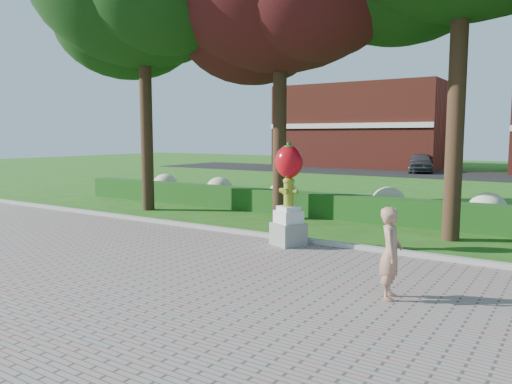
# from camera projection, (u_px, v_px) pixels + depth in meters

# --- Properties ---
(ground) EXTENTS (100.00, 100.00, 0.00)m
(ground) POSITION_uv_depth(u_px,v_px,m) (215.00, 267.00, 10.39)
(ground) COLOR #255816
(ground) RESTS_ON ground
(walkway) EXTENTS (40.00, 14.00, 0.04)m
(walkway) POSITION_uv_depth(u_px,v_px,m) (41.00, 327.00, 7.06)
(walkway) COLOR gray
(walkway) RESTS_ON ground
(curb) EXTENTS (40.00, 0.18, 0.15)m
(curb) POSITION_uv_depth(u_px,v_px,m) (287.00, 238.00, 12.87)
(curb) COLOR #ADADA5
(curb) RESTS_ON ground
(lawn_hedge) EXTENTS (24.00, 0.70, 0.80)m
(lawn_hedge) POSITION_uv_depth(u_px,v_px,m) (348.00, 207.00, 16.16)
(lawn_hedge) COLOR #134313
(lawn_hedge) RESTS_ON ground
(hydrangea_row) EXTENTS (20.10, 1.10, 0.99)m
(hydrangea_row) POSITION_uv_depth(u_px,v_px,m) (376.00, 201.00, 16.66)
(hydrangea_row) COLOR #BFC294
(hydrangea_row) RESTS_ON ground
(street) EXTENTS (50.00, 8.00, 0.02)m
(street) POSITION_uv_depth(u_px,v_px,m) (471.00, 176.00, 33.65)
(street) COLOR black
(street) RESTS_ON ground
(building_left) EXTENTS (14.00, 8.00, 7.00)m
(building_left) POSITION_uv_depth(u_px,v_px,m) (363.00, 126.00, 43.69)
(building_left) COLOR maroon
(building_left) RESTS_ON ground
(hydrant_sculpture) EXTENTS (0.90, 0.90, 2.51)m
(hydrant_sculpture) POSITION_uv_depth(u_px,v_px,m) (289.00, 191.00, 12.13)
(hydrant_sculpture) COLOR gray
(hydrant_sculpture) RESTS_ON walkway
(woman) EXTENTS (0.49, 0.63, 1.53)m
(woman) POSITION_uv_depth(u_px,v_px,m) (391.00, 253.00, 8.17)
(woman) COLOR tan
(woman) RESTS_ON walkway
(parked_car) EXTENTS (2.73, 4.48, 1.43)m
(parked_car) POSITION_uv_depth(u_px,v_px,m) (421.00, 163.00, 36.52)
(parked_car) COLOR #3B3D42
(parked_car) RESTS_ON street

